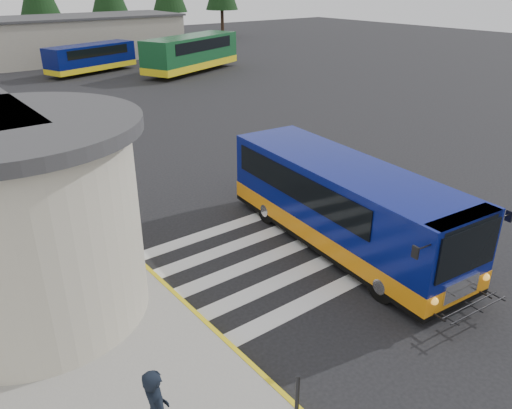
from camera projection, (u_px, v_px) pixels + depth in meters
ground at (272, 240)px, 16.03m from camera, size 140.00×140.00×0.00m
curb_strip at (102, 228)px, 16.63m from camera, size 0.12×34.00×0.16m
crosswalk at (276, 254)px, 15.18m from camera, size 8.00×5.35×0.01m
depot_building at (48, 40)px, 48.74m from camera, size 26.40×8.40×4.20m
transit_bus at (343, 208)px, 15.22m from camera, size 3.74×9.59×2.65m
pedestrian_b at (80, 315)px, 10.98m from camera, size 0.82×0.91×1.54m
bollard at (297, 396)px, 9.22m from camera, size 0.08×0.08×0.97m
far_bus_a at (91, 57)px, 43.26m from camera, size 8.42×4.60×2.09m
far_bus_b at (191, 52)px, 43.42m from camera, size 10.62×6.65×2.66m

